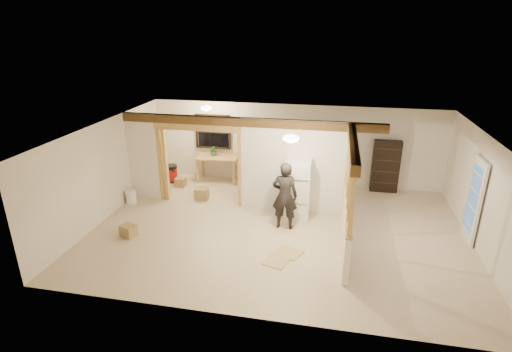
% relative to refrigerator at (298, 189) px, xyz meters
% --- Properties ---
extents(floor, '(9.00, 6.50, 0.01)m').
position_rel_refrigerator_xyz_m(floor, '(-0.37, -0.83, -0.78)').
color(floor, '#C1AB8F').
rests_on(floor, ground).
extents(ceiling, '(9.00, 6.50, 0.01)m').
position_rel_refrigerator_xyz_m(ceiling, '(-0.37, -0.83, 1.73)').
color(ceiling, white).
extents(wall_back, '(9.00, 0.01, 2.50)m').
position_rel_refrigerator_xyz_m(wall_back, '(-0.37, 2.42, 0.48)').
color(wall_back, silver).
rests_on(wall_back, floor).
extents(wall_front, '(9.00, 0.01, 2.50)m').
position_rel_refrigerator_xyz_m(wall_front, '(-0.37, -4.08, 0.48)').
color(wall_front, silver).
rests_on(wall_front, floor).
extents(wall_left, '(0.01, 6.50, 2.50)m').
position_rel_refrigerator_xyz_m(wall_left, '(-4.87, -0.83, 0.48)').
color(wall_left, silver).
rests_on(wall_left, floor).
extents(wall_right, '(0.01, 6.50, 2.50)m').
position_rel_refrigerator_xyz_m(wall_right, '(4.13, -0.83, 0.48)').
color(wall_right, silver).
rests_on(wall_right, floor).
extents(partition_left_stub, '(0.90, 0.12, 2.50)m').
position_rel_refrigerator_xyz_m(partition_left_stub, '(-4.42, 0.37, 0.48)').
color(partition_left_stub, silver).
rests_on(partition_left_stub, floor).
extents(partition_center, '(2.80, 0.12, 2.50)m').
position_rel_refrigerator_xyz_m(partition_center, '(-0.17, 0.37, 0.48)').
color(partition_center, silver).
rests_on(partition_center, floor).
extents(doorway_frame, '(2.46, 0.14, 2.20)m').
position_rel_refrigerator_xyz_m(doorway_frame, '(-2.77, 0.37, 0.33)').
color(doorway_frame, tan).
rests_on(doorway_frame, floor).
extents(header_beam_back, '(7.00, 0.18, 0.22)m').
position_rel_refrigerator_xyz_m(header_beam_back, '(-1.37, 0.37, 1.61)').
color(header_beam_back, brown).
rests_on(header_beam_back, ceiling).
extents(header_beam_right, '(0.18, 3.30, 0.22)m').
position_rel_refrigerator_xyz_m(header_beam_right, '(1.23, -1.23, 1.61)').
color(header_beam_right, brown).
rests_on(header_beam_right, ceiling).
extents(pony_wall, '(0.12, 3.20, 1.00)m').
position_rel_refrigerator_xyz_m(pony_wall, '(1.23, -1.23, -0.27)').
color(pony_wall, silver).
rests_on(pony_wall, floor).
extents(stud_partition, '(0.14, 3.20, 1.32)m').
position_rel_refrigerator_xyz_m(stud_partition, '(1.23, -1.23, 0.89)').
color(stud_partition, tan).
rests_on(stud_partition, pony_wall).
extents(window_back, '(1.12, 0.10, 1.10)m').
position_rel_refrigerator_xyz_m(window_back, '(-2.97, 2.34, 0.78)').
color(window_back, black).
rests_on(window_back, wall_back).
extents(french_door, '(0.12, 0.86, 2.00)m').
position_rel_refrigerator_xyz_m(french_door, '(4.05, -0.43, 0.23)').
color(french_door, white).
rests_on(french_door, floor).
extents(ceiling_dome_main, '(0.36, 0.36, 0.16)m').
position_rel_refrigerator_xyz_m(ceiling_dome_main, '(-0.07, -1.33, 1.71)').
color(ceiling_dome_main, '#FFEABF').
rests_on(ceiling_dome_main, ceiling).
extents(ceiling_dome_util, '(0.32, 0.32, 0.14)m').
position_rel_refrigerator_xyz_m(ceiling_dome_util, '(-2.87, 1.47, 1.71)').
color(ceiling_dome_util, '#FFEABF').
rests_on(ceiling_dome_util, ceiling).
extents(hanging_bulb, '(0.07, 0.07, 0.07)m').
position_rel_refrigerator_xyz_m(hanging_bulb, '(-2.37, 0.77, 1.41)').
color(hanging_bulb, '#FFD88C').
rests_on(hanging_bulb, ceiling).
extents(refrigerator, '(0.64, 0.62, 1.55)m').
position_rel_refrigerator_xyz_m(refrigerator, '(0.00, 0.00, 0.00)').
color(refrigerator, silver).
rests_on(refrigerator, floor).
extents(woman, '(0.64, 0.42, 1.72)m').
position_rel_refrigerator_xyz_m(woman, '(-0.25, -0.69, 0.08)').
color(woman, '#2C2727').
rests_on(woman, floor).
extents(work_table, '(1.33, 0.71, 0.82)m').
position_rel_refrigerator_xyz_m(work_table, '(-2.76, 2.04, -0.36)').
color(work_table, tan).
rests_on(work_table, floor).
extents(potted_plant, '(0.38, 0.36, 0.35)m').
position_rel_refrigerator_xyz_m(potted_plant, '(-2.89, 2.14, 0.22)').
color(potted_plant, '#337534').
rests_on(potted_plant, work_table).
extents(shop_vac, '(0.52, 0.52, 0.56)m').
position_rel_refrigerator_xyz_m(shop_vac, '(-4.21, 1.69, -0.49)').
color(shop_vac, '#A3140C').
rests_on(shop_vac, floor).
extents(bookshelf, '(0.79, 0.26, 1.58)m').
position_rel_refrigerator_xyz_m(bookshelf, '(2.39, 2.22, 0.02)').
color(bookshelf, black).
rests_on(bookshelf, floor).
extents(bucket, '(0.37, 0.37, 0.37)m').
position_rel_refrigerator_xyz_m(bucket, '(-4.70, -0.09, -0.59)').
color(bucket, white).
rests_on(bucket, floor).
extents(box_util_a, '(0.40, 0.35, 0.32)m').
position_rel_refrigerator_xyz_m(box_util_a, '(-2.83, 0.58, -0.61)').
color(box_util_a, '#9C7C4B').
rests_on(box_util_a, floor).
extents(box_util_b, '(0.30, 0.30, 0.27)m').
position_rel_refrigerator_xyz_m(box_util_b, '(-3.78, 1.38, -0.64)').
color(box_util_b, '#9C7C4B').
rests_on(box_util_b, floor).
extents(box_front, '(0.42, 0.38, 0.28)m').
position_rel_refrigerator_xyz_m(box_front, '(-3.83, -1.86, -0.63)').
color(box_front, '#9C7C4B').
rests_on(box_front, floor).
extents(floor_panel_near, '(0.62, 0.62, 0.02)m').
position_rel_refrigerator_xyz_m(floor_panel_near, '(-0.21, -2.27, -0.76)').
color(floor_panel_near, tan).
rests_on(floor_panel_near, floor).
extents(floor_panel_far, '(0.71, 0.65, 0.02)m').
position_rel_refrigerator_xyz_m(floor_panel_far, '(0.01, -1.86, -0.76)').
color(floor_panel_far, tan).
rests_on(floor_panel_far, floor).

